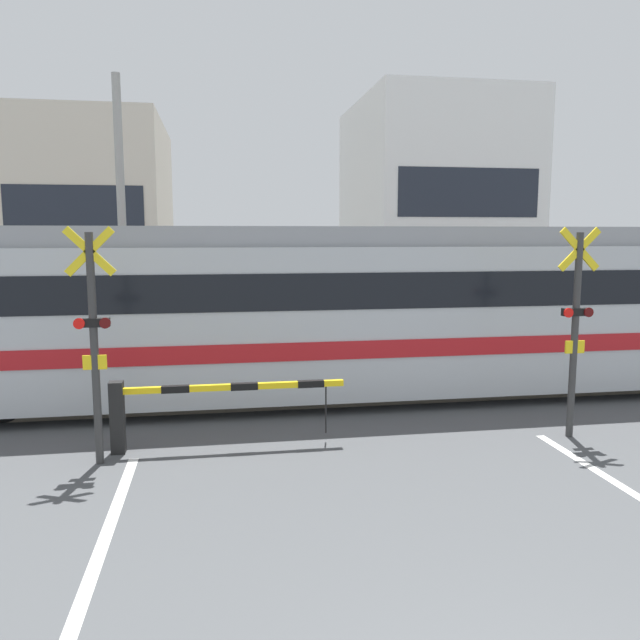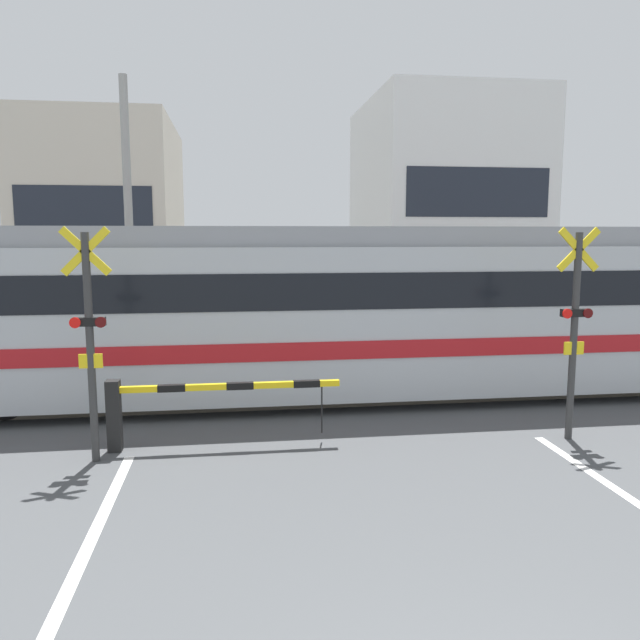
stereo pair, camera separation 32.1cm
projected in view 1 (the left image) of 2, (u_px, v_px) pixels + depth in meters
name	position (u px, v px, depth m)	size (l,w,h in m)	color
rail_track_near	(323.00, 405.00, 11.65)	(50.00, 0.10, 0.08)	#6B6051
rail_track_far	(312.00, 387.00, 13.05)	(50.00, 0.10, 0.08)	#6B6051
commuter_train	(361.00, 307.00, 12.25)	(20.89, 2.74, 3.35)	#B7BCC1
crossing_barrier_near	(177.00, 402.00, 9.28)	(3.49, 0.20, 1.08)	black
crossing_barrier_far	(399.00, 335.00, 15.53)	(3.49, 0.20, 1.08)	black
crossing_signal_left	(94.00, 335.00, 8.57)	(0.68, 0.15, 3.32)	#333333
crossing_signal_right	(575.00, 323.00, 9.74)	(0.68, 0.15, 3.32)	#333333
pedestrian	(305.00, 316.00, 17.50)	(0.38, 0.22, 1.65)	#33384C
building_left_of_street	(98.00, 223.00, 23.44)	(5.05, 7.82, 7.30)	beige
building_right_of_street	(431.00, 209.00, 25.49)	(6.11, 7.82, 8.46)	white
utility_pole_streetside	(122.00, 217.00, 16.45)	(0.22, 0.22, 7.32)	gray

